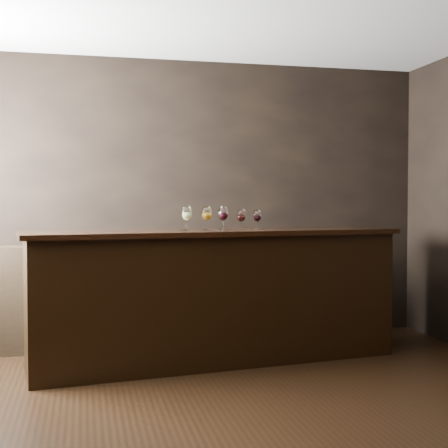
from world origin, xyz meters
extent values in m
plane|color=black|center=(0.00, 0.00, 0.00)|extent=(5.00, 5.00, 0.00)
cube|color=black|center=(0.00, 2.25, 1.40)|extent=(5.00, 0.02, 2.80)
cube|color=black|center=(0.00, -2.25, 1.40)|extent=(5.00, 0.02, 2.80)
cube|color=black|center=(0.14, 1.28, 0.55)|extent=(3.20, 1.09, 1.10)
cube|color=black|center=(0.14, 1.28, 1.12)|extent=(3.32, 1.17, 0.04)
cube|color=black|center=(-0.64, 2.03, 0.49)|extent=(2.71, 0.40, 0.98)
cylinder|color=white|center=(-0.12, 1.27, 1.14)|extent=(0.07, 0.07, 0.00)
cylinder|color=white|center=(-0.12, 1.27, 1.18)|extent=(0.01, 0.01, 0.08)
ellipsoid|color=white|center=(-0.12, 1.27, 1.29)|extent=(0.09, 0.09, 0.12)
cylinder|color=white|center=(-0.12, 1.27, 1.34)|extent=(0.06, 0.06, 0.01)
ellipsoid|color=#BDC26F|center=(-0.12, 1.27, 1.26)|extent=(0.07, 0.07, 0.06)
cylinder|color=white|center=(0.06, 1.30, 1.14)|extent=(0.07, 0.07, 0.00)
cylinder|color=white|center=(0.06, 1.30, 1.18)|extent=(0.01, 0.01, 0.08)
ellipsoid|color=white|center=(0.06, 1.30, 1.28)|extent=(0.09, 0.09, 0.12)
cylinder|color=white|center=(0.06, 1.30, 1.34)|extent=(0.06, 0.06, 0.01)
ellipsoid|color=#BD7913|center=(0.06, 1.30, 1.26)|extent=(0.07, 0.07, 0.06)
cylinder|color=white|center=(0.20, 1.25, 1.14)|extent=(0.07, 0.07, 0.00)
cylinder|color=white|center=(0.20, 1.25, 1.18)|extent=(0.01, 0.01, 0.08)
ellipsoid|color=white|center=(0.20, 1.25, 1.28)|extent=(0.09, 0.09, 0.12)
cylinder|color=white|center=(0.20, 1.25, 1.34)|extent=(0.06, 0.06, 0.01)
ellipsoid|color=black|center=(0.20, 1.25, 1.26)|extent=(0.07, 0.07, 0.06)
cylinder|color=white|center=(0.36, 1.26, 1.14)|extent=(0.06, 0.06, 0.00)
cylinder|color=white|center=(0.36, 1.26, 1.18)|extent=(0.01, 0.01, 0.07)
ellipsoid|color=white|center=(0.36, 1.26, 1.26)|extent=(0.08, 0.08, 0.11)
cylinder|color=white|center=(0.36, 1.26, 1.31)|extent=(0.06, 0.06, 0.01)
ellipsoid|color=black|center=(0.36, 1.26, 1.25)|extent=(0.06, 0.06, 0.05)
cylinder|color=white|center=(0.52, 1.32, 1.14)|extent=(0.06, 0.06, 0.00)
cylinder|color=white|center=(0.52, 1.32, 1.18)|extent=(0.01, 0.01, 0.06)
ellipsoid|color=white|center=(0.52, 1.32, 1.26)|extent=(0.07, 0.07, 0.10)
cylinder|color=white|center=(0.52, 1.32, 1.31)|extent=(0.05, 0.05, 0.01)
ellipsoid|color=black|center=(0.52, 1.32, 1.24)|extent=(0.06, 0.06, 0.05)
camera|label=1|loc=(-0.98, -3.97, 1.38)|focal=50.00mm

